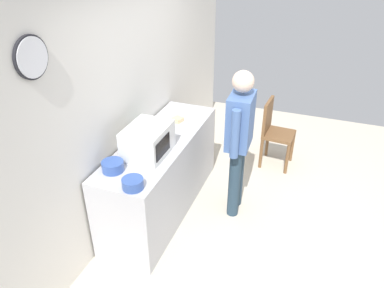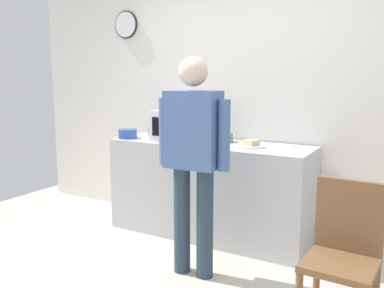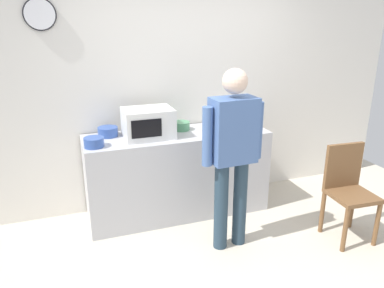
{
  "view_description": "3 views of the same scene",
  "coord_description": "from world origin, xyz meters",
  "px_view_note": "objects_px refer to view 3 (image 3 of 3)",
  "views": [
    {
      "loc": [
        -3.32,
        -0.31,
        2.84
      ],
      "look_at": [
        -0.07,
        0.92,
        0.84
      ],
      "focal_mm": 34.15,
      "sensor_mm": 36.0,
      "label": 1
    },
    {
      "loc": [
        1.56,
        -2.27,
        1.56
      ],
      "look_at": [
        -0.2,
        0.82,
        0.97
      ],
      "focal_mm": 38.69,
      "sensor_mm": 36.0,
      "label": 2
    },
    {
      "loc": [
        -1.36,
        -2.43,
        2.1
      ],
      "look_at": [
        -0.24,
        0.73,
        0.96
      ],
      "focal_mm": 35.11,
      "sensor_mm": 36.0,
      "label": 3
    }
  ],
  "objects_px": {
    "cereal_bowl": "(181,126)",
    "mixing_bowl": "(108,132)",
    "sandwich_plate": "(215,129)",
    "salad_bowl": "(94,142)",
    "fork_utensil": "(227,122)",
    "person_standing": "(233,148)",
    "microwave": "(148,123)",
    "wooden_chair": "(348,187)",
    "spoon_utensil": "(202,126)"
  },
  "relations": [
    {
      "from": "cereal_bowl",
      "to": "mixing_bowl",
      "type": "xyz_separation_m",
      "value": [
        -0.79,
        0.03,
        0.0
      ]
    },
    {
      "from": "mixing_bowl",
      "to": "cereal_bowl",
      "type": "bearing_deg",
      "value": -2.48
    },
    {
      "from": "sandwich_plate",
      "to": "salad_bowl",
      "type": "height_order",
      "value": "salad_bowl"
    },
    {
      "from": "sandwich_plate",
      "to": "salad_bowl",
      "type": "xyz_separation_m",
      "value": [
        -1.31,
        -0.13,
        0.03
      ]
    },
    {
      "from": "fork_utensil",
      "to": "person_standing",
      "type": "height_order",
      "value": "person_standing"
    },
    {
      "from": "microwave",
      "to": "sandwich_plate",
      "type": "relative_size",
      "value": 1.92
    },
    {
      "from": "microwave",
      "to": "cereal_bowl",
      "type": "xyz_separation_m",
      "value": [
        0.4,
        0.14,
        -0.1
      ]
    },
    {
      "from": "sandwich_plate",
      "to": "salad_bowl",
      "type": "distance_m",
      "value": 1.31
    },
    {
      "from": "mixing_bowl",
      "to": "person_standing",
      "type": "distance_m",
      "value": 1.36
    },
    {
      "from": "mixing_bowl",
      "to": "person_standing",
      "type": "relative_size",
      "value": 0.12
    },
    {
      "from": "sandwich_plate",
      "to": "wooden_chair",
      "type": "relative_size",
      "value": 0.28
    },
    {
      "from": "microwave",
      "to": "salad_bowl",
      "type": "xyz_separation_m",
      "value": [
        -0.56,
        -0.13,
        -0.1
      ]
    },
    {
      "from": "spoon_utensil",
      "to": "salad_bowl",
      "type": "bearing_deg",
      "value": -165.39
    },
    {
      "from": "spoon_utensil",
      "to": "cereal_bowl",
      "type": "bearing_deg",
      "value": -169.38
    },
    {
      "from": "person_standing",
      "to": "wooden_chair",
      "type": "relative_size",
      "value": 1.81
    },
    {
      "from": "microwave",
      "to": "spoon_utensil",
      "type": "bearing_deg",
      "value": 15.82
    },
    {
      "from": "mixing_bowl",
      "to": "wooden_chair",
      "type": "relative_size",
      "value": 0.22
    },
    {
      "from": "person_standing",
      "to": "wooden_chair",
      "type": "xyz_separation_m",
      "value": [
        1.15,
        -0.22,
        -0.47
      ]
    },
    {
      "from": "salad_bowl",
      "to": "cereal_bowl",
      "type": "xyz_separation_m",
      "value": [
        0.96,
        0.27,
        -0.0
      ]
    },
    {
      "from": "cereal_bowl",
      "to": "person_standing",
      "type": "relative_size",
      "value": 0.11
    },
    {
      "from": "microwave",
      "to": "salad_bowl",
      "type": "bearing_deg",
      "value": -166.83
    },
    {
      "from": "sandwich_plate",
      "to": "person_standing",
      "type": "distance_m",
      "value": 0.8
    },
    {
      "from": "salad_bowl",
      "to": "fork_utensil",
      "type": "bearing_deg",
      "value": 13.71
    },
    {
      "from": "sandwich_plate",
      "to": "fork_utensil",
      "type": "height_order",
      "value": "sandwich_plate"
    },
    {
      "from": "cereal_bowl",
      "to": "person_standing",
      "type": "height_order",
      "value": "person_standing"
    },
    {
      "from": "mixing_bowl",
      "to": "spoon_utensil",
      "type": "relative_size",
      "value": 1.21
    },
    {
      "from": "microwave",
      "to": "sandwich_plate",
      "type": "height_order",
      "value": "microwave"
    },
    {
      "from": "cereal_bowl",
      "to": "mixing_bowl",
      "type": "bearing_deg",
      "value": 177.52
    },
    {
      "from": "salad_bowl",
      "to": "spoon_utensil",
      "type": "bearing_deg",
      "value": 14.61
    },
    {
      "from": "salad_bowl",
      "to": "mixing_bowl",
      "type": "relative_size",
      "value": 0.92
    },
    {
      "from": "sandwich_plate",
      "to": "wooden_chair",
      "type": "bearing_deg",
      "value": -45.12
    },
    {
      "from": "microwave",
      "to": "wooden_chair",
      "type": "distance_m",
      "value": 2.08
    },
    {
      "from": "sandwich_plate",
      "to": "wooden_chair",
      "type": "xyz_separation_m",
      "value": [
        0.99,
        -1.0,
        -0.42
      ]
    },
    {
      "from": "fork_utensil",
      "to": "salad_bowl",
      "type": "bearing_deg",
      "value": -166.29
    },
    {
      "from": "microwave",
      "to": "wooden_chair",
      "type": "height_order",
      "value": "microwave"
    },
    {
      "from": "microwave",
      "to": "salad_bowl",
      "type": "height_order",
      "value": "microwave"
    },
    {
      "from": "cereal_bowl",
      "to": "wooden_chair",
      "type": "distance_m",
      "value": 1.81
    },
    {
      "from": "microwave",
      "to": "wooden_chair",
      "type": "relative_size",
      "value": 0.53
    },
    {
      "from": "spoon_utensil",
      "to": "person_standing",
      "type": "height_order",
      "value": "person_standing"
    },
    {
      "from": "salad_bowl",
      "to": "person_standing",
      "type": "distance_m",
      "value": 1.32
    },
    {
      "from": "sandwich_plate",
      "to": "cereal_bowl",
      "type": "distance_m",
      "value": 0.37
    },
    {
      "from": "sandwich_plate",
      "to": "person_standing",
      "type": "xyz_separation_m",
      "value": [
        -0.16,
        -0.78,
        0.05
      ]
    },
    {
      "from": "sandwich_plate",
      "to": "microwave",
      "type": "bearing_deg",
      "value": 179.55
    },
    {
      "from": "cereal_bowl",
      "to": "mixing_bowl",
      "type": "height_order",
      "value": "mixing_bowl"
    },
    {
      "from": "wooden_chair",
      "to": "person_standing",
      "type": "bearing_deg",
      "value": 169.23
    },
    {
      "from": "fork_utensil",
      "to": "spoon_utensil",
      "type": "xyz_separation_m",
      "value": [
        -0.35,
        -0.07,
        0.0
      ]
    },
    {
      "from": "cereal_bowl",
      "to": "mixing_bowl",
      "type": "distance_m",
      "value": 0.79
    },
    {
      "from": "wooden_chair",
      "to": "salad_bowl",
      "type": "bearing_deg",
      "value": 159.26
    },
    {
      "from": "mixing_bowl",
      "to": "spoon_utensil",
      "type": "xyz_separation_m",
      "value": [
        1.05,
        0.01,
        -0.04
      ]
    },
    {
      "from": "sandwich_plate",
      "to": "spoon_utensil",
      "type": "distance_m",
      "value": 0.21
    }
  ]
}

